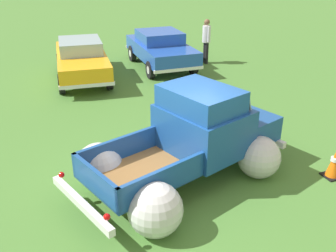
{
  "coord_description": "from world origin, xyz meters",
  "views": [
    {
      "loc": [
        -2.67,
        -6.23,
        4.41
      ],
      "look_at": [
        0.0,
        0.64,
        0.98
      ],
      "focal_mm": 40.72,
      "sensor_mm": 36.0,
      "label": 1
    }
  ],
  "objects_px": {
    "show_car_0": "(81,58)",
    "spectator_0": "(206,38)",
    "lane_cone_1": "(334,164)",
    "vintage_pickup_truck": "(194,143)",
    "lane_cone_0": "(205,116)",
    "show_car_1": "(161,48)"
  },
  "relations": [
    {
      "from": "lane_cone_1",
      "to": "show_car_1",
      "type": "bearing_deg",
      "value": 93.16
    },
    {
      "from": "spectator_0",
      "to": "lane_cone_0",
      "type": "relative_size",
      "value": 2.9
    },
    {
      "from": "vintage_pickup_truck",
      "to": "show_car_0",
      "type": "height_order",
      "value": "vintage_pickup_truck"
    },
    {
      "from": "vintage_pickup_truck",
      "to": "lane_cone_0",
      "type": "bearing_deg",
      "value": 39.24
    },
    {
      "from": "show_car_1",
      "to": "spectator_0",
      "type": "xyz_separation_m",
      "value": [
        1.96,
        -0.17,
        0.27
      ]
    },
    {
      "from": "vintage_pickup_truck",
      "to": "show_car_1",
      "type": "xyz_separation_m",
      "value": [
        2.22,
        8.0,
        0.02
      ]
    },
    {
      "from": "lane_cone_1",
      "to": "show_car_0",
      "type": "bearing_deg",
      "value": 113.37
    },
    {
      "from": "spectator_0",
      "to": "lane_cone_0",
      "type": "distance_m",
      "value": 6.44
    },
    {
      "from": "vintage_pickup_truck",
      "to": "show_car_0",
      "type": "bearing_deg",
      "value": 79.22
    },
    {
      "from": "vintage_pickup_truck",
      "to": "lane_cone_1",
      "type": "xyz_separation_m",
      "value": [
        2.73,
        -1.17,
        -0.45
      ]
    },
    {
      "from": "lane_cone_0",
      "to": "lane_cone_1",
      "type": "height_order",
      "value": "same"
    },
    {
      "from": "spectator_0",
      "to": "show_car_1",
      "type": "bearing_deg",
      "value": 177.01
    },
    {
      "from": "spectator_0",
      "to": "show_car_0",
      "type": "bearing_deg",
      "value": -175.01
    },
    {
      "from": "spectator_0",
      "to": "lane_cone_0",
      "type": "height_order",
      "value": "spectator_0"
    },
    {
      "from": "show_car_0",
      "to": "lane_cone_1",
      "type": "distance_m",
      "value": 9.51
    },
    {
      "from": "show_car_0",
      "to": "spectator_0",
      "type": "height_order",
      "value": "spectator_0"
    },
    {
      "from": "show_car_1",
      "to": "lane_cone_1",
      "type": "distance_m",
      "value": 9.2
    },
    {
      "from": "vintage_pickup_truck",
      "to": "lane_cone_1",
      "type": "height_order",
      "value": "vintage_pickup_truck"
    },
    {
      "from": "show_car_0",
      "to": "show_car_1",
      "type": "distance_m",
      "value": 3.29
    },
    {
      "from": "vintage_pickup_truck",
      "to": "lane_cone_0",
      "type": "relative_size",
      "value": 7.92
    },
    {
      "from": "vintage_pickup_truck",
      "to": "show_car_1",
      "type": "distance_m",
      "value": 8.3
    },
    {
      "from": "show_car_0",
      "to": "show_car_1",
      "type": "xyz_separation_m",
      "value": [
        3.26,
        0.45,
        0.0
      ]
    }
  ]
}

